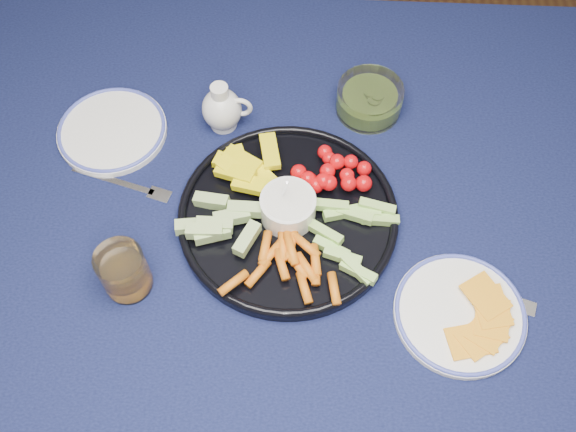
{
  "coord_description": "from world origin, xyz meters",
  "views": [
    {
      "loc": [
        -0.04,
        -0.57,
        1.69
      ],
      "look_at": [
        -0.06,
        -0.02,
        0.76
      ],
      "focal_mm": 40.0,
      "sensor_mm": 36.0,
      "label": 1
    }
  ],
  "objects_px": {
    "creamer_pitcher": "(222,109)",
    "cheese_plate": "(460,313)",
    "juice_tumbler": "(125,273)",
    "side_plate_extra": "(112,130)",
    "crudite_platter": "(287,214)",
    "pickle_bowl": "(369,100)",
    "dining_table": "(322,237)"
  },
  "relations": [
    {
      "from": "pickle_bowl",
      "to": "side_plate_extra",
      "type": "bearing_deg",
      "value": -170.39
    },
    {
      "from": "juice_tumbler",
      "to": "side_plate_extra",
      "type": "relative_size",
      "value": 0.45
    },
    {
      "from": "dining_table",
      "to": "crudite_platter",
      "type": "distance_m",
      "value": 0.13
    },
    {
      "from": "creamer_pitcher",
      "to": "juice_tumbler",
      "type": "relative_size",
      "value": 1.12
    },
    {
      "from": "dining_table",
      "to": "side_plate_extra",
      "type": "height_order",
      "value": "side_plate_extra"
    },
    {
      "from": "crudite_platter",
      "to": "cheese_plate",
      "type": "distance_m",
      "value": 0.32
    },
    {
      "from": "dining_table",
      "to": "cheese_plate",
      "type": "distance_m",
      "value": 0.29
    },
    {
      "from": "cheese_plate",
      "to": "side_plate_extra",
      "type": "distance_m",
      "value": 0.69
    },
    {
      "from": "creamer_pitcher",
      "to": "pickle_bowl",
      "type": "bearing_deg",
      "value": 10.31
    },
    {
      "from": "creamer_pitcher",
      "to": "side_plate_extra",
      "type": "height_order",
      "value": "creamer_pitcher"
    },
    {
      "from": "crudite_platter",
      "to": "pickle_bowl",
      "type": "bearing_deg",
      "value": 60.67
    },
    {
      "from": "creamer_pitcher",
      "to": "cheese_plate",
      "type": "xyz_separation_m",
      "value": [
        0.4,
        -0.36,
        -0.03
      ]
    },
    {
      "from": "cheese_plate",
      "to": "pickle_bowl",
      "type": "bearing_deg",
      "value": 108.36
    },
    {
      "from": "pickle_bowl",
      "to": "cheese_plate",
      "type": "relative_size",
      "value": 0.59
    },
    {
      "from": "pickle_bowl",
      "to": "juice_tumbler",
      "type": "distance_m",
      "value": 0.54
    },
    {
      "from": "creamer_pitcher",
      "to": "cheese_plate",
      "type": "height_order",
      "value": "creamer_pitcher"
    },
    {
      "from": "dining_table",
      "to": "cheese_plate",
      "type": "relative_size",
      "value": 8.11
    },
    {
      "from": "crudite_platter",
      "to": "pickle_bowl",
      "type": "relative_size",
      "value": 3.03
    },
    {
      "from": "crudite_platter",
      "to": "side_plate_extra",
      "type": "distance_m",
      "value": 0.37
    },
    {
      "from": "pickle_bowl",
      "to": "creamer_pitcher",
      "type": "bearing_deg",
      "value": -169.69
    },
    {
      "from": "cheese_plate",
      "to": "side_plate_extra",
      "type": "relative_size",
      "value": 1.03
    },
    {
      "from": "dining_table",
      "to": "cheese_plate",
      "type": "bearing_deg",
      "value": -39.77
    },
    {
      "from": "pickle_bowl",
      "to": "side_plate_extra",
      "type": "height_order",
      "value": "pickle_bowl"
    },
    {
      "from": "pickle_bowl",
      "to": "cheese_plate",
      "type": "xyz_separation_m",
      "value": [
        0.14,
        -0.41,
        -0.01
      ]
    },
    {
      "from": "crudite_platter",
      "to": "juice_tumbler",
      "type": "bearing_deg",
      "value": -152.4
    },
    {
      "from": "pickle_bowl",
      "to": "crudite_platter",
      "type": "bearing_deg",
      "value": -119.33
    },
    {
      "from": "creamer_pitcher",
      "to": "juice_tumbler",
      "type": "xyz_separation_m",
      "value": [
        -0.12,
        -0.33,
        -0.0
      ]
    },
    {
      "from": "pickle_bowl",
      "to": "side_plate_extra",
      "type": "xyz_separation_m",
      "value": [
        -0.47,
        -0.08,
        -0.02
      ]
    },
    {
      "from": "pickle_bowl",
      "to": "side_plate_extra",
      "type": "distance_m",
      "value": 0.48
    },
    {
      "from": "cheese_plate",
      "to": "side_plate_extra",
      "type": "height_order",
      "value": "cheese_plate"
    },
    {
      "from": "crudite_platter",
      "to": "creamer_pitcher",
      "type": "xyz_separation_m",
      "value": [
        -0.13,
        0.2,
        0.02
      ]
    },
    {
      "from": "cheese_plate",
      "to": "creamer_pitcher",
      "type": "bearing_deg",
      "value": 138.18
    }
  ]
}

